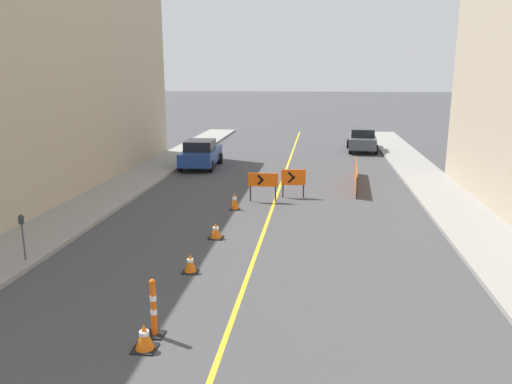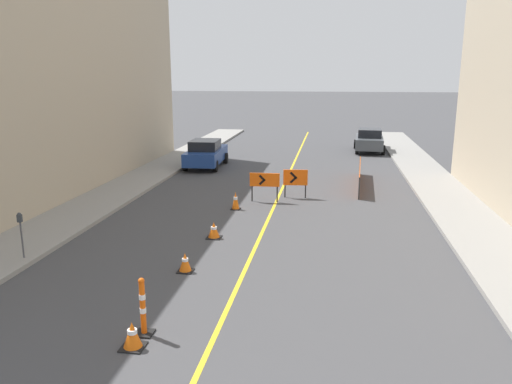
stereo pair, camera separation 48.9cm
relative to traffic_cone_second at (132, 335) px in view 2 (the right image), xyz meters
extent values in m
cube|color=gold|center=(1.49, 15.55, -0.26)|extent=(0.12, 44.35, 0.01)
cube|color=gray|center=(-5.73, 15.55, -0.20)|extent=(2.44, 44.35, 0.14)
cube|color=gray|center=(8.72, 15.55, -0.20)|extent=(2.44, 44.35, 0.14)
cube|color=tan|center=(-9.96, 11.34, 4.87)|extent=(6.00, 25.71, 10.29)
cube|color=black|center=(0.00, 0.00, -0.25)|extent=(0.46, 0.46, 0.03)
cone|color=orange|center=(0.00, 0.00, 0.02)|extent=(0.37, 0.37, 0.52)
cylinder|color=white|center=(0.00, 0.00, 0.08)|extent=(0.19, 0.19, 0.08)
cube|color=black|center=(-0.10, 3.92, -0.25)|extent=(0.42, 0.42, 0.03)
cone|color=orange|center=(-0.10, 3.92, 0.01)|extent=(0.33, 0.33, 0.50)
cylinder|color=white|center=(-0.10, 3.92, 0.07)|extent=(0.17, 0.17, 0.08)
cube|color=black|center=(0.00, 6.83, -0.25)|extent=(0.47, 0.47, 0.03)
cone|color=orange|center=(0.00, 6.83, 0.01)|extent=(0.38, 0.38, 0.50)
cylinder|color=white|center=(0.00, 6.83, 0.07)|extent=(0.20, 0.20, 0.08)
cube|color=black|center=(0.03, 10.42, -0.25)|extent=(0.37, 0.37, 0.03)
cone|color=orange|center=(0.03, 10.42, 0.10)|extent=(0.30, 0.30, 0.68)
cylinder|color=white|center=(0.03, 10.42, 0.18)|extent=(0.15, 0.15, 0.11)
cube|color=black|center=(0.02, 0.54, -0.25)|extent=(0.37, 0.37, 0.04)
cylinder|color=#EF560C|center=(0.02, 0.54, 0.32)|extent=(0.12, 0.12, 1.11)
cylinder|color=white|center=(0.02, 0.54, 0.27)|extent=(0.13, 0.13, 0.11)
cylinder|color=white|center=(0.02, 0.54, 0.57)|extent=(0.13, 0.13, 0.11)
sphere|color=#EF560C|center=(0.02, 0.54, 0.92)|extent=(0.13, 0.13, 0.13)
cube|color=#EF560C|center=(1.00, 11.80, 0.67)|extent=(1.26, 0.11, 0.57)
cube|color=black|center=(0.91, 11.76, 0.75)|extent=(0.28, 0.03, 0.28)
cube|color=black|center=(0.91, 11.76, 0.59)|extent=(0.28, 0.03, 0.28)
cylinder|color=black|center=(0.47, 11.80, 0.06)|extent=(0.06, 0.06, 0.66)
cylinder|color=black|center=(1.53, 11.80, 0.06)|extent=(0.06, 0.06, 0.66)
cube|color=#EF560C|center=(2.22, 12.70, 0.63)|extent=(1.05, 0.15, 0.68)
cube|color=black|center=(2.14, 12.65, 0.72)|extent=(0.33, 0.05, 0.33)
cube|color=black|center=(2.14, 12.65, 0.53)|extent=(0.33, 0.05, 0.33)
cylinder|color=black|center=(1.78, 12.70, 0.01)|extent=(0.06, 0.06, 0.55)
cylinder|color=black|center=(2.67, 12.70, 0.01)|extent=(0.06, 0.06, 0.55)
cube|color=#EF560C|center=(5.09, 15.55, 0.22)|extent=(0.34, 5.66, 0.97)
cylinder|color=#262626|center=(4.94, 12.72, 0.22)|extent=(0.05, 0.05, 0.97)
cylinder|color=#262626|center=(5.25, 18.38, 0.22)|extent=(0.05, 0.05, 0.97)
cube|color=navy|center=(-3.41, 19.21, 0.41)|extent=(1.98, 4.37, 0.72)
cube|color=black|center=(-3.41, 18.99, 1.05)|extent=(1.61, 2.00, 0.55)
cylinder|color=black|center=(-4.27, 20.54, 0.05)|extent=(0.25, 0.65, 0.64)
cylinder|color=black|center=(-2.56, 20.54, 0.05)|extent=(0.25, 0.65, 0.64)
cylinder|color=black|center=(-4.27, 17.87, 0.05)|extent=(0.25, 0.65, 0.64)
cylinder|color=black|center=(-2.56, 17.87, 0.05)|extent=(0.25, 0.65, 0.64)
cube|color=#474C51|center=(6.25, 26.65, 0.41)|extent=(2.04, 4.39, 0.72)
cube|color=black|center=(6.25, 26.43, 1.05)|extent=(1.64, 2.02, 0.55)
cylinder|color=black|center=(5.39, 27.98, 0.05)|extent=(0.26, 0.65, 0.64)
cylinder|color=black|center=(7.10, 27.98, 0.05)|extent=(0.26, 0.65, 0.64)
cylinder|color=black|center=(5.39, 25.32, 0.05)|extent=(0.26, 0.65, 0.64)
cylinder|color=black|center=(7.10, 25.32, 0.05)|extent=(0.26, 0.65, 0.64)
cylinder|color=#4C4C51|center=(-4.86, 3.88, 0.40)|extent=(0.05, 0.05, 1.06)
cube|color=#33383D|center=(-4.86, 3.88, 1.04)|extent=(0.12, 0.10, 0.22)
sphere|color=#33383D|center=(-4.86, 3.88, 1.15)|extent=(0.11, 0.11, 0.11)
camera|label=1|loc=(3.27, -8.45, 5.00)|focal=35.00mm
camera|label=2|loc=(3.75, -8.38, 5.00)|focal=35.00mm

